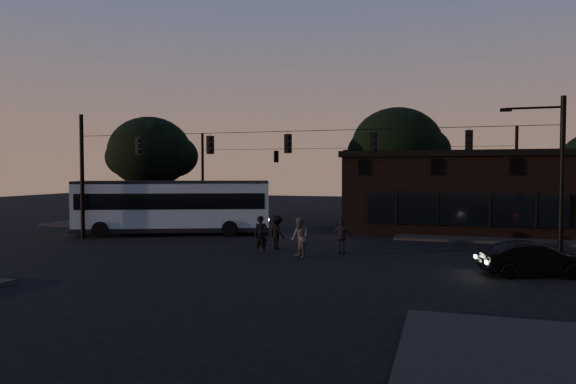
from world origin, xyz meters
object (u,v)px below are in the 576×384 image
(building, at_px, (461,191))
(pedestrian_a, at_px, (261,235))
(pedestrian_c, at_px, (342,237))
(bus, at_px, (174,204))
(pedestrian_b, at_px, (300,237))
(car, at_px, (534,259))
(pedestrian_d, at_px, (277,232))

(building, bearing_deg, pedestrian_a, -124.92)
(pedestrian_c, bearing_deg, bus, -15.16)
(bus, relative_size, pedestrian_a, 6.63)
(bus, distance_m, pedestrian_a, 9.93)
(building, xyz_separation_m, pedestrian_b, (-7.63, -14.50, -1.76))
(car, distance_m, pedestrian_c, 8.79)
(pedestrian_a, distance_m, pedestrian_b, 2.20)
(bus, bearing_deg, car, -42.13)
(pedestrian_a, distance_m, pedestrian_d, 1.65)
(building, bearing_deg, bus, -154.94)
(pedestrian_a, xyz_separation_m, pedestrian_c, (3.86, 1.07, -0.09))
(car, distance_m, pedestrian_b, 10.06)
(pedestrian_c, relative_size, pedestrian_d, 0.96)
(building, height_order, pedestrian_a, building)
(bus, bearing_deg, pedestrian_a, -56.26)
(pedestrian_b, bearing_deg, building, 106.44)
(building, relative_size, car, 3.83)
(bus, distance_m, pedestrian_c, 12.85)
(bus, distance_m, pedestrian_d, 9.39)
(pedestrian_a, xyz_separation_m, pedestrian_d, (0.32, 1.61, -0.05))
(pedestrian_a, bearing_deg, car, -35.05)
(pedestrian_c, bearing_deg, building, -108.82)
(car, bearing_deg, pedestrian_b, 66.82)
(pedestrian_c, bearing_deg, pedestrian_d, -2.97)
(car, bearing_deg, pedestrian_d, 58.39)
(pedestrian_a, relative_size, pedestrian_c, 1.10)
(car, distance_m, pedestrian_d, 12.32)
(car, distance_m, pedestrian_a, 12.26)
(bus, xyz_separation_m, car, (20.19, -7.65, -1.28))
(car, relative_size, pedestrian_d, 2.25)
(pedestrian_d, bearing_deg, pedestrian_c, -151.17)
(bus, bearing_deg, pedestrian_c, -42.33)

